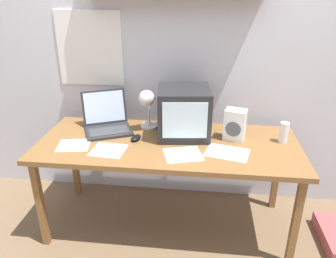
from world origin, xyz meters
TOP-DOWN VIEW (x-y plane):
  - ground_plane at (0.00, 0.00)m, footprint 12.00×12.00m
  - back_wall at (-0.00, 0.49)m, footprint 5.60×0.24m
  - corner_desk at (0.00, 0.00)m, footprint 1.81×0.75m
  - crt_monitor at (0.10, 0.14)m, footprint 0.40×0.39m
  - laptop at (-0.49, 0.18)m, footprint 0.44×0.44m
  - desk_lamp at (-0.18, 0.19)m, footprint 0.14×0.20m
  - juice_glass at (0.79, 0.09)m, footprint 0.06×0.06m
  - space_heater at (0.46, 0.10)m, footprint 0.17×0.14m
  - computer_mouse at (-0.23, 0.01)m, footprint 0.08×0.12m
  - loose_paper_near_laptop at (-0.38, -0.17)m, footprint 0.23×0.22m
  - open_notebook at (-0.63, -0.13)m, footprint 0.24×0.22m
  - printed_handout at (0.40, -0.12)m, footprint 0.31×0.26m
  - loose_paper_near_monitor at (0.12, -0.17)m, footprint 0.28×0.26m

SIDE VIEW (x-z plane):
  - ground_plane at x=0.00m, z-range 0.00..0.00m
  - corner_desk at x=0.00m, z-range 0.30..1.01m
  - loose_paper_near_laptop at x=-0.38m, z-range 0.71..0.71m
  - open_notebook at x=-0.63m, z-range 0.71..0.71m
  - printed_handout at x=0.40m, z-range 0.71..0.71m
  - loose_paper_near_monitor at x=0.12m, z-range 0.71..0.71m
  - computer_mouse at x=-0.23m, z-range 0.71..0.74m
  - juice_glass at x=0.79m, z-range 0.70..0.85m
  - laptop at x=-0.49m, z-range 0.64..0.91m
  - space_heater at x=0.46m, z-range 0.71..0.93m
  - crt_monitor at x=0.10m, z-range 0.71..1.05m
  - desk_lamp at x=-0.18m, z-range 0.76..1.08m
  - back_wall at x=0.00m, z-range 0.02..2.62m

